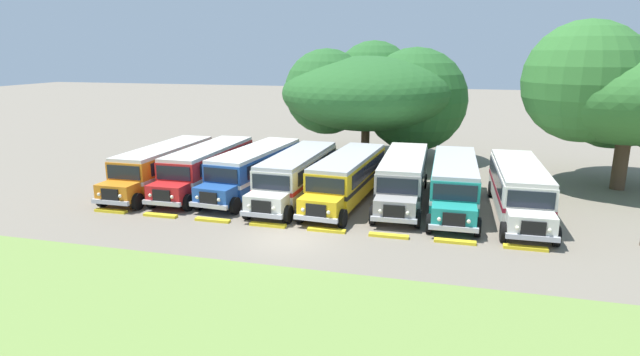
# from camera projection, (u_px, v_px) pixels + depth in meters

# --- Properties ---
(ground_plane) EXTENTS (220.00, 220.00, 0.00)m
(ground_plane) POSITION_uv_depth(u_px,v_px,m) (287.00, 239.00, 25.31)
(ground_plane) COLOR slate
(foreground_grass_strip) EXTENTS (80.00, 10.12, 0.01)m
(foreground_grass_strip) POSITION_uv_depth(u_px,v_px,m) (212.00, 322.00, 17.58)
(foreground_grass_strip) COLOR olive
(foreground_grass_strip) RESTS_ON ground_plane
(parked_bus_slot_0) EXTENTS (2.71, 10.84, 2.82)m
(parked_bus_slot_0) POSITION_uv_depth(u_px,v_px,m) (164.00, 165.00, 34.56)
(parked_bus_slot_0) COLOR orange
(parked_bus_slot_0) RESTS_ON ground_plane
(parked_bus_slot_1) EXTENTS (2.72, 10.85, 2.82)m
(parked_bus_slot_1) POSITION_uv_depth(u_px,v_px,m) (208.00, 166.00, 34.37)
(parked_bus_slot_1) COLOR red
(parked_bus_slot_1) RESTS_ON ground_plane
(parked_bus_slot_2) EXTENTS (3.52, 10.97, 2.82)m
(parked_bus_slot_2) POSITION_uv_depth(u_px,v_px,m) (255.00, 168.00, 33.73)
(parked_bus_slot_2) COLOR #23519E
(parked_bus_slot_2) RESTS_ON ground_plane
(parked_bus_slot_3) EXTENTS (3.00, 10.88, 2.82)m
(parked_bus_slot_3) POSITION_uv_depth(u_px,v_px,m) (297.00, 173.00, 32.22)
(parked_bus_slot_3) COLOR silver
(parked_bus_slot_3) RESTS_ON ground_plane
(parked_bus_slot_4) EXTENTS (3.44, 10.95, 2.82)m
(parked_bus_slot_4) POSITION_uv_depth(u_px,v_px,m) (347.00, 176.00, 31.51)
(parked_bus_slot_4) COLOR yellow
(parked_bus_slot_4) RESTS_ON ground_plane
(parked_bus_slot_5) EXTENTS (2.86, 10.86, 2.82)m
(parked_bus_slot_5) POSITION_uv_depth(u_px,v_px,m) (403.00, 176.00, 31.51)
(parked_bus_slot_5) COLOR #9E9993
(parked_bus_slot_5) RESTS_ON ground_plane
(parked_bus_slot_6) EXTENTS (2.78, 10.85, 2.82)m
(parked_bus_slot_6) POSITION_uv_depth(u_px,v_px,m) (454.00, 181.00, 30.22)
(parked_bus_slot_6) COLOR teal
(parked_bus_slot_6) RESTS_ON ground_plane
(parked_bus_slot_7) EXTENTS (2.80, 10.85, 2.82)m
(parked_bus_slot_7) POSITION_uv_depth(u_px,v_px,m) (519.00, 187.00, 28.99)
(parked_bus_slot_7) COLOR silver
(parked_bus_slot_7) RESTS_ON ground_plane
(curb_wheelstop_0) EXTENTS (2.00, 0.36, 0.15)m
(curb_wheelstop_0) POSITION_uv_depth(u_px,v_px,m) (111.00, 211.00, 29.57)
(curb_wheelstop_0) COLOR yellow
(curb_wheelstop_0) RESTS_ON ground_plane
(curb_wheelstop_1) EXTENTS (2.00, 0.36, 0.15)m
(curb_wheelstop_1) POSITION_uv_depth(u_px,v_px,m) (160.00, 215.00, 28.78)
(curb_wheelstop_1) COLOR yellow
(curb_wheelstop_1) RESTS_ON ground_plane
(curb_wheelstop_2) EXTENTS (2.00, 0.36, 0.15)m
(curb_wheelstop_2) POSITION_uv_depth(u_px,v_px,m) (213.00, 220.00, 27.98)
(curb_wheelstop_2) COLOR yellow
(curb_wheelstop_2) RESTS_ON ground_plane
(curb_wheelstop_3) EXTENTS (2.00, 0.36, 0.15)m
(curb_wheelstop_3) POSITION_uv_depth(u_px,v_px,m) (268.00, 225.00, 27.19)
(curb_wheelstop_3) COLOR yellow
(curb_wheelstop_3) RESTS_ON ground_plane
(curb_wheelstop_4) EXTENTS (2.00, 0.36, 0.15)m
(curb_wheelstop_4) POSITION_uv_depth(u_px,v_px,m) (327.00, 230.00, 26.40)
(curb_wheelstop_4) COLOR yellow
(curb_wheelstop_4) RESTS_ON ground_plane
(curb_wheelstop_5) EXTENTS (2.00, 0.36, 0.15)m
(curb_wheelstop_5) POSITION_uv_depth(u_px,v_px,m) (389.00, 236.00, 25.61)
(curb_wheelstop_5) COLOR yellow
(curb_wheelstop_5) RESTS_ON ground_plane
(curb_wheelstop_6) EXTENTS (2.00, 0.36, 0.15)m
(curb_wheelstop_6) POSITION_uv_depth(u_px,v_px,m) (455.00, 242.00, 24.82)
(curb_wheelstop_6) COLOR yellow
(curb_wheelstop_6) RESTS_ON ground_plane
(curb_wheelstop_7) EXTENTS (2.00, 0.36, 0.15)m
(curb_wheelstop_7) POSITION_uv_depth(u_px,v_px,m) (525.00, 248.00, 24.02)
(curb_wheelstop_7) COLOR yellow
(curb_wheelstop_7) RESTS_ON ground_plane
(broad_shade_tree) EXTENTS (15.11, 14.30, 10.01)m
(broad_shade_tree) POSITION_uv_depth(u_px,v_px,m) (375.00, 93.00, 42.69)
(broad_shade_tree) COLOR brown
(broad_shade_tree) RESTS_ON ground_plane
(secondary_tree) EXTENTS (13.30, 12.71, 11.06)m
(secondary_tree) POSITION_uv_depth(u_px,v_px,m) (623.00, 93.00, 33.80)
(secondary_tree) COLOR brown
(secondary_tree) RESTS_ON ground_plane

